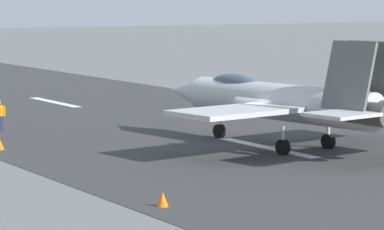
# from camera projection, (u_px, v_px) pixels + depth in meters

# --- Properties ---
(ground_plane) EXTENTS (400.00, 400.00, 0.00)m
(ground_plane) POSITION_uv_depth(u_px,v_px,m) (259.00, 146.00, 52.47)
(ground_plane) COLOR slate
(runway_strip) EXTENTS (240.00, 26.00, 0.02)m
(runway_strip) POSITION_uv_depth(u_px,v_px,m) (260.00, 146.00, 52.46)
(runway_strip) COLOR #343535
(runway_strip) RESTS_ON ground
(fighter_jet) EXTENTS (16.90, 14.39, 5.60)m
(fighter_jet) POSITION_uv_depth(u_px,v_px,m) (281.00, 101.00, 51.67)
(fighter_jet) COLOR #B6B8BA
(fighter_jet) RESTS_ON ground
(marker_cone_near) EXTENTS (0.44, 0.44, 0.55)m
(marker_cone_near) POSITION_uv_depth(u_px,v_px,m) (163.00, 200.00, 37.24)
(marker_cone_near) COLOR orange
(marker_cone_near) RESTS_ON ground
(marker_cone_mid) EXTENTS (0.44, 0.44, 0.55)m
(marker_cone_mid) POSITION_uv_depth(u_px,v_px,m) (0.00, 145.00, 51.14)
(marker_cone_mid) COLOR orange
(marker_cone_mid) RESTS_ON ground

